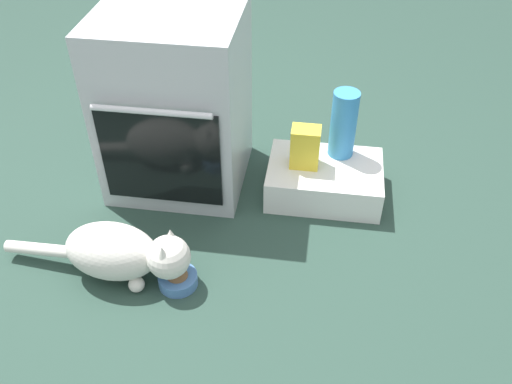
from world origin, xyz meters
The scene contains 7 objects.
ground centered at (0.00, 0.00, 0.00)m, with size 8.00×8.00×0.00m, color #284238.
oven centered at (-0.06, 0.48, 0.38)m, with size 0.56×0.56×0.77m.
pantry_cabinet centered at (0.58, 0.44, 0.07)m, with size 0.49×0.34×0.15m, color white.
food_bowl centered at (0.08, -0.16, 0.03)m, with size 0.14×0.14×0.08m.
cat centered at (-0.12, -0.14, 0.12)m, with size 0.74×0.23×0.23m.
snack_bag centered at (0.49, 0.44, 0.24)m, with size 0.12×0.09×0.18m, color yellow.
water_bottle centered at (0.64, 0.55, 0.30)m, with size 0.11×0.11×0.30m, color #388CD1.
Camera 1 is at (0.55, -1.43, 1.57)m, focal length 38.60 mm.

